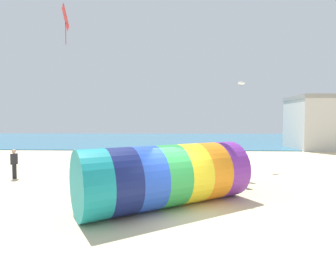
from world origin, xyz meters
TOP-DOWN VIEW (x-y plane):
  - ground_plane at (0.00, 0.00)m, footprint 120.00×120.00m
  - sea at (0.00, 41.45)m, footprint 120.00×40.00m
  - giant_inflatable_tube at (-0.75, 1.49)m, footprint 7.49×6.02m
  - kite_handler at (3.02, 4.87)m, footprint 0.42×0.39m
  - kite_red_diamond at (-6.39, 4.97)m, footprint 0.64×0.87m
  - kite_white_parafoil at (4.51, 10.79)m, footprint 0.72×0.57m
  - bystander_near_water at (-7.32, 8.19)m, footprint 0.34×0.42m
  - bystander_mid_beach at (-10.35, 6.32)m, footprint 0.28×0.40m
  - bystander_far_left at (3.56, 6.14)m, footprint 0.42×0.37m
  - promenade_building at (19.16, 24.12)m, footprint 10.19×6.24m

SIDE VIEW (x-z plane):
  - ground_plane at x=0.00m, z-range 0.00..0.00m
  - sea at x=0.00m, z-range 0.00..0.10m
  - bystander_near_water at x=-7.32m, z-range 0.01..1.63m
  - bystander_far_left at x=3.56m, z-range 0.02..1.68m
  - kite_handler at x=3.02m, z-range 0.02..1.77m
  - bystander_mid_beach at x=-10.35m, z-range 0.03..1.83m
  - giant_inflatable_tube at x=-0.75m, z-range 0.00..2.56m
  - promenade_building at x=19.16m, z-range 0.01..6.66m
  - kite_white_parafoil at x=4.51m, z-range 6.21..6.58m
  - kite_red_diamond at x=-6.39m, z-range 8.10..10.13m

